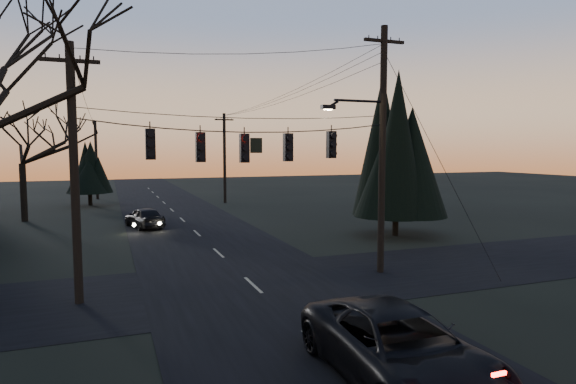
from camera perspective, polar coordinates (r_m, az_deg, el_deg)
name	(u,v)px	position (r m, az deg, el deg)	size (l,w,h in m)	color
main_road	(203,239)	(27.91, -10.02, -5.50)	(8.00, 120.00, 0.02)	black
cross_road	(253,285)	(18.42, -4.15, -10.96)	(60.00, 7.00, 0.02)	black
utility_pole_right	(380,272)	(20.61, 10.87, -9.33)	(5.00, 0.30, 10.00)	black
utility_pole_left	(79,303)	(17.76, -23.49, -12.01)	(1.80, 0.30, 8.50)	black
utility_pole_far_r	(225,203)	(46.48, -7.47, -1.27)	(1.80, 0.30, 8.50)	black
utility_pole_far_l	(98,199)	(53.24, -21.63, -0.79)	(0.30, 0.30, 8.00)	black
span_signal_assembly	(246,146)	(17.64, -5.01, 5.45)	(11.50, 0.44, 1.63)	black
evergreen_right	(397,155)	(28.89, 12.77, 4.34)	(4.39, 4.39, 8.39)	black
bare_tree_dist	(21,140)	(38.65, -29.09, 5.38)	(7.05, 7.05, 8.21)	black
evergreen_dist	(89,169)	(47.36, -22.51, 2.55)	(3.92, 3.92, 5.49)	black
suv_near	(399,348)	(11.20, 13.03, -17.60)	(2.64, 5.72, 1.59)	black
sedan_oncoming_a	(144,217)	(32.66, -16.65, -2.91)	(1.61, 4.00, 1.36)	black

